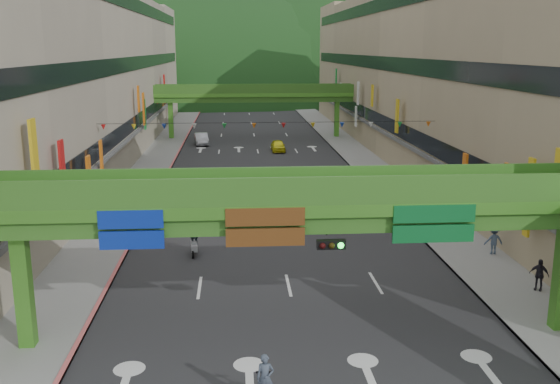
# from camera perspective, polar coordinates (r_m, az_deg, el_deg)

# --- Properties ---
(road_slab) EXTENTS (18.00, 140.00, 0.02)m
(road_slab) POSITION_cam_1_polar(r_m,az_deg,el_deg) (68.75, -1.92, 3.19)
(road_slab) COLOR #28282B
(road_slab) RESTS_ON ground
(sidewalk_left) EXTENTS (4.00, 140.00, 0.15)m
(sidewalk_left) POSITION_cam_1_polar(r_m,az_deg,el_deg) (69.21, -11.07, 3.08)
(sidewalk_left) COLOR gray
(sidewalk_left) RESTS_ON ground
(sidewalk_right) EXTENTS (4.00, 140.00, 0.15)m
(sidewalk_right) POSITION_cam_1_polar(r_m,az_deg,el_deg) (70.02, 7.13, 3.33)
(sidewalk_right) COLOR gray
(sidewalk_right) RESTS_ON ground
(curb_left) EXTENTS (0.20, 140.00, 0.18)m
(curb_left) POSITION_cam_1_polar(r_m,az_deg,el_deg) (69.00, -9.50, 3.12)
(curb_left) COLOR #CC5959
(curb_left) RESTS_ON ground
(curb_right) EXTENTS (0.20, 140.00, 0.18)m
(curb_right) POSITION_cam_1_polar(r_m,az_deg,el_deg) (69.68, 5.59, 3.34)
(curb_right) COLOR gray
(curb_right) RESTS_ON ground
(building_row_left) EXTENTS (12.80, 95.00, 19.00)m
(building_row_left) POSITION_cam_1_polar(r_m,az_deg,el_deg) (69.67, -18.01, 10.52)
(building_row_left) COLOR #9E937F
(building_row_left) RESTS_ON ground
(building_row_right) EXTENTS (12.80, 95.00, 19.00)m
(building_row_right) POSITION_cam_1_polar(r_m,az_deg,el_deg) (71.06, 13.74, 10.82)
(building_row_right) COLOR gray
(building_row_right) RESTS_ON ground
(overpass_near) EXTENTS (28.00, 12.27, 7.10)m
(overpass_near) POSITION_cam_1_polar(r_m,az_deg,el_deg) (24.25, 4.35, -2.77)
(overpass_near) COLOR #4C9E2D
(overpass_near) RESTS_ON ground
(overpass_far) EXTENTS (28.00, 2.20, 7.10)m
(overpass_far) POSITION_cam_1_polar(r_m,az_deg,el_deg) (82.97, -2.36, 8.64)
(overpass_far) COLOR #4C9E2D
(overpass_far) RESTS_ON ground
(hill_left) EXTENTS (168.00, 140.00, 112.00)m
(hill_left) POSITION_cam_1_polar(r_m,az_deg,el_deg) (178.51, -8.21, 9.16)
(hill_left) COLOR #1C4419
(hill_left) RESTS_ON ground
(hill_right) EXTENTS (208.00, 176.00, 128.00)m
(hill_right) POSITION_cam_1_polar(r_m,az_deg,el_deg) (199.95, 3.87, 9.67)
(hill_right) COLOR #1C4419
(hill_right) RESTS_ON ground
(bunting_string) EXTENTS (26.00, 0.36, 0.47)m
(bunting_string) POSITION_cam_1_polar(r_m,az_deg,el_deg) (48.11, -1.03, 6.09)
(bunting_string) COLOR black
(bunting_string) RESTS_ON ground
(scooter_rider_near) EXTENTS (0.60, 1.60, 1.96)m
(scooter_rider_near) POSITION_cam_1_polar(r_m,az_deg,el_deg) (21.66, -1.36, -17.18)
(scooter_rider_near) COLOR black
(scooter_rider_near) RESTS_ON ground
(scooter_rider_mid) EXTENTS (0.96, 1.59, 2.11)m
(scooter_rider_mid) POSITION_cam_1_polar(r_m,az_deg,el_deg) (41.57, 4.92, -1.91)
(scooter_rider_mid) COLOR black
(scooter_rider_mid) RESTS_ON ground
(scooter_rider_left) EXTENTS (1.05, 1.60, 2.08)m
(scooter_rider_left) POSITION_cam_1_polar(r_m,az_deg,el_deg) (36.52, -7.87, -4.19)
(scooter_rider_left) COLOR gray
(scooter_rider_left) RESTS_ON ground
(scooter_rider_far) EXTENTS (0.90, 1.59, 2.03)m
(scooter_rider_far) POSITION_cam_1_polar(r_m,az_deg,el_deg) (50.10, -4.76, 0.61)
(scooter_rider_far) COLOR #891802
(scooter_rider_far) RESTS_ON ground
(parked_scooter_row) EXTENTS (1.60, 11.60, 1.08)m
(parked_scooter_row) POSITION_cam_1_polar(r_m,az_deg,el_deg) (46.59, 10.14, -1.15)
(parked_scooter_row) COLOR black
(parked_scooter_row) RESTS_ON ground
(car_silver) EXTENTS (2.09, 4.57, 1.45)m
(car_silver) POSITION_cam_1_polar(r_m,az_deg,el_deg) (78.25, -7.20, 4.84)
(car_silver) COLOR #A5A7AD
(car_silver) RESTS_ON ground
(car_yellow) EXTENTS (1.60, 3.86, 1.31)m
(car_yellow) POSITION_cam_1_polar(r_m,az_deg,el_deg) (72.55, -0.18, 4.24)
(car_yellow) COLOR yellow
(car_yellow) RESTS_ON ground
(pedestrian_red) EXTENTS (0.85, 0.73, 1.50)m
(pedestrian_red) POSITION_cam_1_polar(r_m,az_deg,el_deg) (49.41, 13.39, -0.22)
(pedestrian_red) COLOR #BE3A11
(pedestrian_red) RESTS_ON ground
(pedestrian_dark) EXTENTS (0.97, 0.88, 1.59)m
(pedestrian_dark) POSITION_cam_1_polar(r_m,az_deg,el_deg) (33.41, 22.59, -7.23)
(pedestrian_dark) COLOR black
(pedestrian_dark) RESTS_ON ground
(pedestrian_blue) EXTENTS (0.78, 0.51, 1.66)m
(pedestrian_blue) POSITION_cam_1_polar(r_m,az_deg,el_deg) (38.12, 18.93, -4.39)
(pedestrian_blue) COLOR #3A4A60
(pedestrian_blue) RESTS_ON ground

